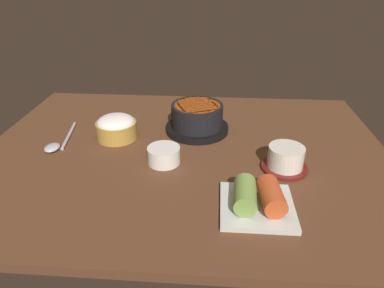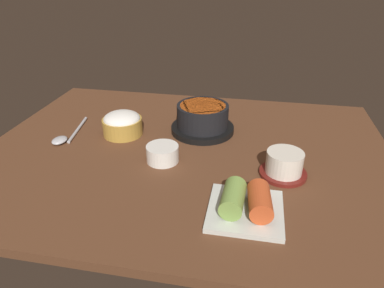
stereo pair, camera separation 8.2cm
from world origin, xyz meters
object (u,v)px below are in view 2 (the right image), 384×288
at_px(banchan_cup_center, 163,153).
at_px(spoon, 66,137).
at_px(rice_bowl, 122,123).
at_px(tea_cup_with_saucer, 284,164).
at_px(kimchi_plate, 246,204).
at_px(stone_pot, 203,119).

relative_size(banchan_cup_center, spoon, 0.44).
relative_size(rice_bowl, spoon, 0.61).
xyz_separation_m(tea_cup_with_saucer, banchan_cup_center, (-0.27, 0.01, -0.01)).
relative_size(kimchi_plate, spoon, 0.80).
relative_size(stone_pot, spoon, 0.99).
xyz_separation_m(stone_pot, spoon, (-0.35, -0.11, -0.03)).
height_order(stone_pot, tea_cup_with_saucer, stone_pot).
height_order(stone_pot, banchan_cup_center, stone_pot).
height_order(kimchi_plate, spoon, kimchi_plate).
relative_size(rice_bowl, banchan_cup_center, 1.39).
distance_m(rice_bowl, spoon, 0.15).
xyz_separation_m(banchan_cup_center, kimchi_plate, (0.20, -0.15, 0.00)).
bearing_deg(kimchi_plate, tea_cup_with_saucer, 63.09).
relative_size(stone_pot, kimchi_plate, 1.23).
xyz_separation_m(stone_pot, kimchi_plate, (0.13, -0.33, -0.02)).
height_order(tea_cup_with_saucer, kimchi_plate, tea_cup_with_saucer).
distance_m(rice_bowl, banchan_cup_center, 0.18).
bearing_deg(banchan_cup_center, rice_bowl, 140.77).
bearing_deg(banchan_cup_center, kimchi_plate, -37.64).
bearing_deg(banchan_cup_center, spoon, 167.77).
xyz_separation_m(tea_cup_with_saucer, spoon, (-0.55, 0.07, -0.02)).
bearing_deg(tea_cup_with_saucer, banchan_cup_center, 178.14).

